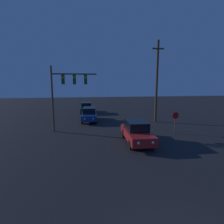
# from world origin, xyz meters

# --- Properties ---
(car_near) EXTENTS (2.00, 4.73, 1.68)m
(car_near) POSITION_xyz_m (1.61, 9.97, 0.85)
(car_near) COLOR #B21E1E
(car_near) RESTS_ON ground_plane
(car_mid) EXTENTS (1.99, 4.73, 1.68)m
(car_mid) POSITION_xyz_m (-1.76, 18.73, 0.85)
(car_mid) COLOR navy
(car_mid) RESTS_ON ground_plane
(car_far) EXTENTS (1.93, 4.71, 1.68)m
(car_far) POSITION_xyz_m (-2.00, 25.33, 0.85)
(car_far) COLOR #1E4728
(car_far) RESTS_ON ground_plane
(traffic_signal_mast) EXTENTS (4.26, 0.30, 6.23)m
(traffic_signal_mast) POSITION_xyz_m (-4.12, 14.28, 4.25)
(traffic_signal_mast) COLOR brown
(traffic_signal_mast) RESTS_ON ground_plane
(stop_sign) EXTENTS (0.62, 0.07, 2.01)m
(stop_sign) POSITION_xyz_m (5.87, 11.80, 1.38)
(stop_sign) COLOR brown
(stop_sign) RESTS_ON ground_plane
(utility_pole) EXTENTS (1.41, 0.28, 9.53)m
(utility_pole) POSITION_xyz_m (6.16, 16.92, 4.90)
(utility_pole) COLOR #4C3823
(utility_pole) RESTS_ON ground_plane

